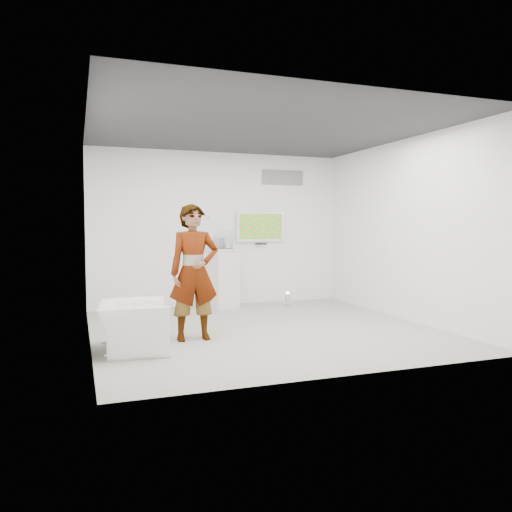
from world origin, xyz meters
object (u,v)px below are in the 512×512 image
at_px(person, 194,272).
at_px(pedestal, 222,278).
at_px(tv, 260,227).
at_px(floor_uplight, 288,299).
at_px(armchair, 134,327).

bearing_deg(person, pedestal, 65.78).
distance_m(tv, person, 3.47).
bearing_deg(tv, person, -125.65).
relative_size(pedestal, floor_uplight, 4.13).
xyz_separation_m(person, pedestal, (1.08, 2.42, -0.36)).
height_order(person, floor_uplight, person).
xyz_separation_m(pedestal, floor_uplight, (1.26, -0.25, -0.43)).
height_order(tv, person, person).
xyz_separation_m(tv, pedestal, (-0.91, -0.35, -0.98)).
height_order(armchair, floor_uplight, armchair).
distance_m(tv, pedestal, 1.39).
height_order(armchair, pedestal, pedestal).
bearing_deg(floor_uplight, pedestal, 168.71).
height_order(person, armchair, person).
distance_m(person, pedestal, 2.68).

